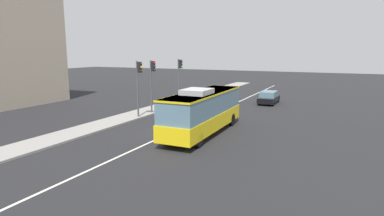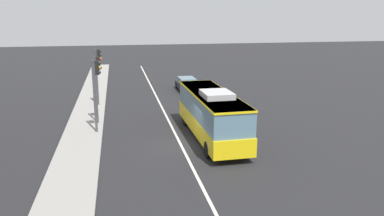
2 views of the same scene
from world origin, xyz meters
name	(u,v)px [view 2 (image 2 of 2)]	position (x,y,z in m)	size (l,w,h in m)	color
ground_plane	(181,146)	(0.00, 0.00, 0.00)	(160.00, 160.00, 0.00)	black
sidewalk_kerb	(78,152)	(0.00, 6.35, 0.07)	(80.00, 2.68, 0.14)	gray
lane_centre_line	(181,146)	(0.00, 0.00, 0.01)	(76.00, 0.16, 0.01)	silver
transit_bus	(212,112)	(1.16, -2.25, 1.81)	(10.04, 2.67, 3.46)	yellow
sedan_black_ahead	(187,84)	(17.23, -3.57, 0.72)	(4.52, 1.87, 1.46)	black
traffic_light_near_corner	(97,78)	(6.01, 5.26, 3.56)	(0.33, 0.62, 5.20)	#47474C
traffic_light_mid_block	(98,67)	(11.96, 5.45, 3.56)	(0.34, 0.62, 5.20)	#47474C
traffic_light_far_corner	(96,84)	(3.75, 5.25, 3.56)	(0.34, 0.62, 5.20)	#47474C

